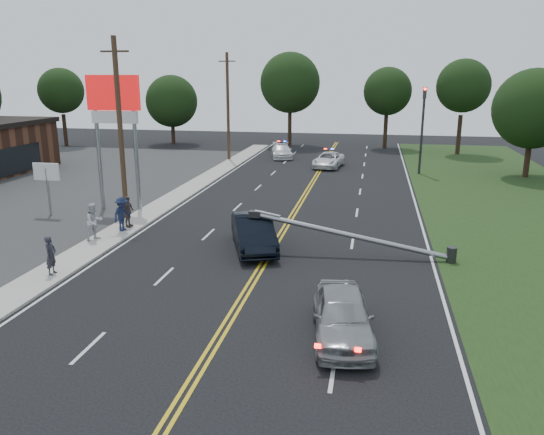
% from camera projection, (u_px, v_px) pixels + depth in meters
% --- Properties ---
extents(ground, '(120.00, 120.00, 0.00)m').
position_uv_depth(ground, '(224.00, 329.00, 17.29)').
color(ground, black).
rests_on(ground, ground).
extents(sidewalk, '(1.80, 70.00, 0.12)m').
position_uv_depth(sidewalk, '(124.00, 229.00, 28.29)').
color(sidewalk, '#ABA49A').
rests_on(sidewalk, ground).
extents(centerline_yellow, '(0.36, 80.00, 0.00)m').
position_uv_depth(centerline_yellow, '(279.00, 238.00, 26.76)').
color(centerline_yellow, gold).
rests_on(centerline_yellow, ground).
extents(pylon_sign, '(3.20, 0.35, 8.00)m').
position_uv_depth(pylon_sign, '(114.00, 110.00, 30.91)').
color(pylon_sign, gray).
rests_on(pylon_sign, ground).
extents(small_sign, '(1.60, 0.14, 3.10)m').
position_uv_depth(small_sign, '(47.00, 176.00, 30.61)').
color(small_sign, gray).
rests_on(small_sign, ground).
extents(traffic_signal, '(0.28, 0.41, 7.05)m').
position_uv_depth(traffic_signal, '(423.00, 123.00, 43.10)').
color(traffic_signal, '#2D2D30').
rests_on(traffic_signal, ground).
extents(fallen_streetlight, '(9.36, 0.44, 1.91)m').
position_uv_depth(fallen_streetlight, '(362.00, 237.00, 23.86)').
color(fallen_streetlight, '#2D2D30').
rests_on(fallen_streetlight, ground).
extents(utility_pole_mid, '(1.60, 0.28, 10.00)m').
position_uv_depth(utility_pole_mid, '(120.00, 130.00, 29.02)').
color(utility_pole_mid, '#382619').
rests_on(utility_pole_mid, ground).
extents(utility_pole_far, '(1.60, 0.28, 10.00)m').
position_uv_depth(utility_pole_far, '(228.00, 107.00, 49.87)').
color(utility_pole_far, '#382619').
rests_on(utility_pole_far, ground).
extents(tree_4, '(5.04, 5.04, 8.77)m').
position_uv_depth(tree_4, '(61.00, 91.00, 59.87)').
color(tree_4, black).
rests_on(tree_4, ground).
extents(tree_5, '(6.01, 6.01, 8.00)m').
position_uv_depth(tree_5, '(172.00, 101.00, 62.00)').
color(tree_5, black).
rests_on(tree_5, ground).
extents(tree_6, '(6.79, 6.79, 10.51)m').
position_uv_depth(tree_6, '(290.00, 83.00, 60.05)').
color(tree_6, black).
rests_on(tree_6, ground).
extents(tree_7, '(5.23, 5.23, 8.85)m').
position_uv_depth(tree_7, '(388.00, 91.00, 58.17)').
color(tree_7, black).
rests_on(tree_7, ground).
extents(tree_8, '(5.34, 5.34, 9.58)m').
position_uv_depth(tree_8, '(463.00, 86.00, 53.32)').
color(tree_8, black).
rests_on(tree_8, ground).
extents(tree_9, '(6.22, 6.22, 8.54)m').
position_uv_depth(tree_9, '(534.00, 109.00, 41.38)').
color(tree_9, black).
rests_on(tree_9, ground).
extents(crashed_sedan, '(3.32, 5.23, 1.63)m').
position_uv_depth(crashed_sedan, '(254.00, 232.00, 24.99)').
color(crashed_sedan, black).
rests_on(crashed_sedan, ground).
extents(waiting_sedan, '(2.41, 4.68, 1.52)m').
position_uv_depth(waiting_sedan, '(342.00, 315.00, 16.50)').
color(waiting_sedan, '#93959A').
rests_on(waiting_sedan, ground).
extents(emergency_a, '(2.77, 4.96, 1.31)m').
position_uv_depth(emergency_a, '(328.00, 160.00, 47.18)').
color(emergency_a, white).
rests_on(emergency_a, ground).
extents(emergency_b, '(2.94, 4.98, 1.35)m').
position_uv_depth(emergency_b, '(282.00, 151.00, 52.53)').
color(emergency_b, white).
rests_on(emergency_b, ground).
extents(bystander_a, '(0.41, 0.61, 1.61)m').
position_uv_depth(bystander_a, '(51.00, 255.00, 21.50)').
color(bystander_a, '#282830').
rests_on(bystander_a, sidewalk).
extents(bystander_b, '(1.06, 1.13, 1.85)m').
position_uv_depth(bystander_b, '(94.00, 222.00, 25.97)').
color(bystander_b, silver).
rests_on(bystander_b, sidewalk).
extents(bystander_c, '(0.94, 1.29, 1.79)m').
position_uv_depth(bystander_c, '(122.00, 214.00, 27.49)').
color(bystander_c, '#192240').
rests_on(bystander_c, sidewalk).
extents(bystander_d, '(0.54, 1.03, 1.69)m').
position_uv_depth(bystander_d, '(128.00, 212.00, 28.18)').
color(bystander_d, '#574845').
rests_on(bystander_d, sidewalk).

